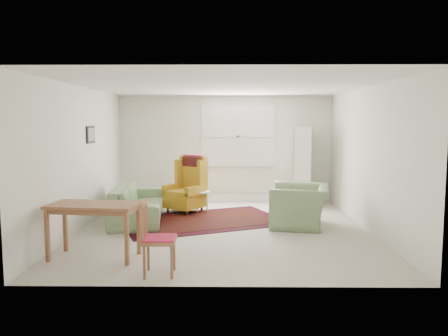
{
  "coord_description": "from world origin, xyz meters",
  "views": [
    {
      "loc": [
        0.09,
        -7.58,
        1.88
      ],
      "look_at": [
        0.0,
        0.3,
        1.05
      ],
      "focal_mm": 35.0,
      "sensor_mm": 36.0,
      "label": 1
    }
  ],
  "objects_px": {
    "armchair": "(300,202)",
    "wingback_chair": "(185,184)",
    "cabinet": "(303,166)",
    "coffee_table": "(298,214)",
    "desk_chair": "(159,238)",
    "sofa": "(138,196)",
    "desk": "(94,231)",
    "stool": "(202,202)"
  },
  "relations": [
    {
      "from": "wingback_chair",
      "to": "coffee_table",
      "type": "xyz_separation_m",
      "value": [
        2.17,
        -1.3,
        -0.36
      ]
    },
    {
      "from": "cabinet",
      "to": "stool",
      "type": "bearing_deg",
      "value": -146.27
    },
    {
      "from": "wingback_chair",
      "to": "cabinet",
      "type": "relative_size",
      "value": 0.67
    },
    {
      "from": "armchair",
      "to": "desk",
      "type": "relative_size",
      "value": 0.94
    },
    {
      "from": "cabinet",
      "to": "desk_chair",
      "type": "height_order",
      "value": "cabinet"
    },
    {
      "from": "coffee_table",
      "to": "cabinet",
      "type": "xyz_separation_m",
      "value": [
        0.45,
        2.22,
        0.66
      ]
    },
    {
      "from": "armchair",
      "to": "desk_chair",
      "type": "relative_size",
      "value": 1.23
    },
    {
      "from": "armchair",
      "to": "coffee_table",
      "type": "xyz_separation_m",
      "value": [
        -0.04,
        -0.09,
        -0.21
      ]
    },
    {
      "from": "wingback_chair",
      "to": "stool",
      "type": "bearing_deg",
      "value": 32.08
    },
    {
      "from": "coffee_table",
      "to": "stool",
      "type": "distance_m",
      "value": 2.23
    },
    {
      "from": "sofa",
      "to": "cabinet",
      "type": "relative_size",
      "value": 1.28
    },
    {
      "from": "armchair",
      "to": "desk",
      "type": "xyz_separation_m",
      "value": [
        -3.15,
        -1.92,
        -0.06
      ]
    },
    {
      "from": "wingback_chair",
      "to": "desk",
      "type": "height_order",
      "value": "wingback_chair"
    },
    {
      "from": "sofa",
      "to": "desk_chair",
      "type": "height_order",
      "value": "desk_chair"
    },
    {
      "from": "armchair",
      "to": "desk_chair",
      "type": "xyz_separation_m",
      "value": [
        -2.14,
        -2.57,
        0.02
      ]
    },
    {
      "from": "stool",
      "to": "desk",
      "type": "height_order",
      "value": "desk"
    },
    {
      "from": "wingback_chair",
      "to": "desk_chair",
      "type": "xyz_separation_m",
      "value": [
        0.07,
        -3.78,
        -0.13
      ]
    },
    {
      "from": "coffee_table",
      "to": "desk_chair",
      "type": "bearing_deg",
      "value": -130.23
    },
    {
      "from": "coffee_table",
      "to": "sofa",
      "type": "bearing_deg",
      "value": 169.0
    },
    {
      "from": "sofa",
      "to": "wingback_chair",
      "type": "height_order",
      "value": "wingback_chair"
    },
    {
      "from": "coffee_table",
      "to": "desk_chair",
      "type": "height_order",
      "value": "desk_chair"
    },
    {
      "from": "wingback_chair",
      "to": "stool",
      "type": "distance_m",
      "value": 0.52
    },
    {
      "from": "cabinet",
      "to": "coffee_table",
      "type": "bearing_deg",
      "value": -89.89
    },
    {
      "from": "wingback_chair",
      "to": "desk_chair",
      "type": "relative_size",
      "value": 1.28
    },
    {
      "from": "sofa",
      "to": "desk",
      "type": "relative_size",
      "value": 1.88
    },
    {
      "from": "sofa",
      "to": "desk",
      "type": "distance_m",
      "value": 2.41
    },
    {
      "from": "wingback_chair",
      "to": "cabinet",
      "type": "height_order",
      "value": "cabinet"
    },
    {
      "from": "coffee_table",
      "to": "desk",
      "type": "relative_size",
      "value": 0.47
    },
    {
      "from": "stool",
      "to": "desk_chair",
      "type": "distance_m",
      "value": 3.8
    },
    {
      "from": "armchair",
      "to": "stool",
      "type": "relative_size",
      "value": 2.57
    },
    {
      "from": "sofa",
      "to": "desk",
      "type": "height_order",
      "value": "sofa"
    },
    {
      "from": "armchair",
      "to": "cabinet",
      "type": "distance_m",
      "value": 2.21
    },
    {
      "from": "wingback_chair",
      "to": "cabinet",
      "type": "distance_m",
      "value": 2.79
    },
    {
      "from": "coffee_table",
      "to": "desk",
      "type": "height_order",
      "value": "desk"
    },
    {
      "from": "stool",
      "to": "cabinet",
      "type": "distance_m",
      "value": 2.53
    },
    {
      "from": "desk",
      "to": "coffee_table",
      "type": "bearing_deg",
      "value": 30.41
    },
    {
      "from": "stool",
      "to": "cabinet",
      "type": "bearing_deg",
      "value": 22.15
    },
    {
      "from": "armchair",
      "to": "cabinet",
      "type": "relative_size",
      "value": 0.64
    },
    {
      "from": "cabinet",
      "to": "desk_chair",
      "type": "relative_size",
      "value": 1.91
    },
    {
      "from": "desk_chair",
      "to": "coffee_table",
      "type": "bearing_deg",
      "value": -42.24
    },
    {
      "from": "armchair",
      "to": "wingback_chair",
      "type": "distance_m",
      "value": 2.52
    },
    {
      "from": "coffee_table",
      "to": "stool",
      "type": "relative_size",
      "value": 1.27
    }
  ]
}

